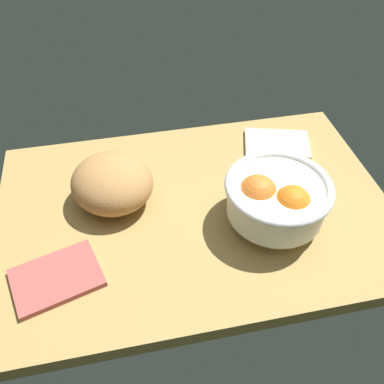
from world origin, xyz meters
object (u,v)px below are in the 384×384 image
at_px(bread_loaf, 112,183).
at_px(napkin_spare, 277,144).
at_px(napkin_folded, 57,278).
at_px(fruit_bowl, 276,198).

bearing_deg(bread_loaf, napkin_spare, -165.09).
xyz_separation_m(napkin_folded, napkin_spare, (-0.49, -0.27, 0.00)).
bearing_deg(napkin_spare, napkin_folded, 28.90).
height_order(fruit_bowl, napkin_folded, fruit_bowl).
bearing_deg(bread_loaf, fruit_bowl, 157.79).
relative_size(bread_loaf, napkin_spare, 1.12).
relative_size(fruit_bowl, napkin_folded, 1.36).
bearing_deg(napkin_folded, fruit_bowl, -172.72).
distance_m(fruit_bowl, bread_loaf, 0.31).
xyz_separation_m(bread_loaf, napkin_spare, (-0.38, -0.10, -0.04)).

